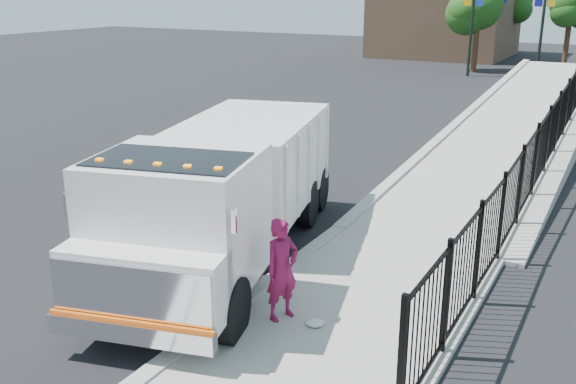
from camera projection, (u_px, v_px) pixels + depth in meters
The scene contains 15 objects.
ground at pixel (247, 304), 11.51m from camera, with size 120.00×120.00×0.00m, color black.
curb at pixel (177, 354), 9.82m from camera, with size 0.30×12.00×0.16m, color #ADAAA3.
ramp at pixel (526, 139), 23.86m from camera, with size 3.95×24.00×1.70m, color #9E998E.
iron_fence at pixel (555, 142), 19.60m from camera, with size 0.10×28.00×1.80m, color black.
truck at pixel (223, 188), 12.78m from camera, with size 4.64×8.77×2.87m.
worker at pixel (282, 270), 10.56m from camera, with size 0.64×0.42×1.76m, color maroon.
debris at pixel (315, 323), 10.58m from camera, with size 0.31×0.31×0.08m, color silver.
light_pole_0 at pixel (479, 4), 38.91m from camera, with size 3.77×0.22×8.00m.
light_pole_1 at pixel (539, 5), 37.89m from camera, with size 3.78×0.22×8.00m.
light_pole_2 at pixel (504, 1), 46.16m from camera, with size 3.77×0.22×8.00m.
light_pole_3 at pixel (569, 1), 47.65m from camera, with size 3.78×0.22×8.00m.
tree_0 at pixel (479, 10), 41.08m from camera, with size 3.05×3.05×5.53m.
tree_1 at pixel (571, 10), 42.35m from camera, with size 2.16×2.16×5.08m.
tree_2 at pixel (515, 5), 51.32m from camera, with size 2.60×2.60×5.30m.
building at pixel (447, 4), 51.07m from camera, with size 10.00×10.00×8.00m, color #8C664C.
Camera 1 is at (5.65, -8.68, 5.47)m, focal length 40.00 mm.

